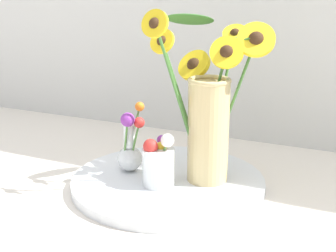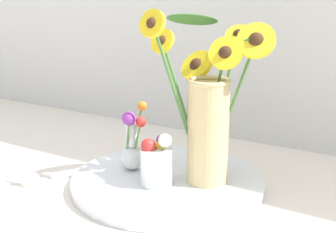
% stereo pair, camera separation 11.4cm
% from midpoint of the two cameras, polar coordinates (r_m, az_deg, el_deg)
% --- Properties ---
extents(ground_plane, '(6.00, 6.00, 0.00)m').
position_cam_midpoint_polar(ground_plane, '(1.16, 0.17, -8.30)').
color(ground_plane, silver).
extents(serving_tray, '(0.49, 0.49, 0.02)m').
position_cam_midpoint_polar(serving_tray, '(1.19, 2.76, -6.88)').
color(serving_tray, silver).
rests_on(serving_tray, ground_plane).
extents(mason_jar_sunflowers, '(0.30, 0.24, 0.42)m').
position_cam_midpoint_polar(mason_jar_sunflowers, '(1.12, 7.95, 1.66)').
color(mason_jar_sunflowers, '#D1B77A').
rests_on(mason_jar_sunflowers, serving_tray).
extents(vase_small_center, '(0.08, 0.08, 0.13)m').
position_cam_midpoint_polar(vase_small_center, '(1.13, 1.51, -4.54)').
color(vase_small_center, white).
rests_on(vase_small_center, serving_tray).
extents(vase_bulb_right, '(0.08, 0.08, 0.18)m').
position_cam_midpoint_polar(vase_bulb_right, '(1.21, -1.66, -2.55)').
color(vase_bulb_right, white).
rests_on(vase_bulb_right, serving_tray).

